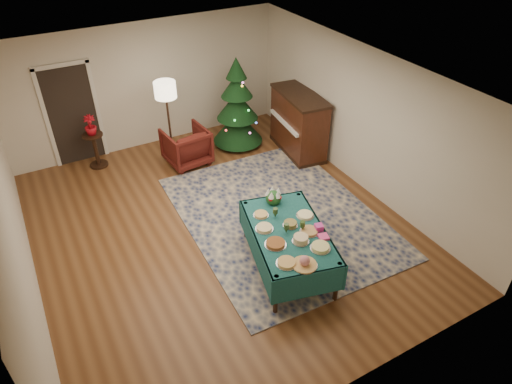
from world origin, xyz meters
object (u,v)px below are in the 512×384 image
armchair (186,145)px  floor_lamp (166,95)px  piano (299,124)px  christmas_tree (237,107)px  buffet_table (288,238)px  gift_box (319,228)px  potted_plant (91,129)px  side_table (96,151)px

armchair → floor_lamp: bearing=-45.7°
floor_lamp → piano: size_ratio=1.10×
armchair → piano: (2.33, -0.71, 0.22)m
armchair → christmas_tree: bearing=-176.7°
buffet_table → christmas_tree: size_ratio=1.03×
gift_box → potted_plant: bearing=116.0°
floor_lamp → christmas_tree: (1.56, -0.00, -0.61)m
gift_box → armchair: 3.94m
armchair → christmas_tree: (1.31, 0.20, 0.47)m
floor_lamp → potted_plant: bearing=157.6°
floor_lamp → gift_box: bearing=-78.4°
armchair → christmas_tree: size_ratio=0.43×
buffet_table → christmas_tree: (1.12, 3.87, 0.32)m
side_table → potted_plant: potted_plant is taller
christmas_tree → piano: christmas_tree is taller
potted_plant → christmas_tree: christmas_tree is taller
gift_box → christmas_tree: 4.15m
gift_box → armchair: size_ratio=0.13×
christmas_tree → buffet_table: bearing=-106.2°
christmas_tree → side_table: bearing=168.7°
armchair → side_table: armchair is taller
potted_plant → piano: (4.02, -1.51, -0.20)m
floor_lamp → buffet_table: bearing=-83.6°
side_table → potted_plant: size_ratio=1.79×
floor_lamp → side_table: (-1.45, 0.60, -1.16)m
armchair → buffet_table: bearing=87.4°
floor_lamp → piano: 2.86m
gift_box → potted_plant: 5.21m
christmas_tree → piano: bearing=-41.9°
potted_plant → buffet_table: bearing=-67.2°
side_table → piano: bearing=-20.6°
buffet_table → piano: 3.65m
potted_plant → gift_box: bearing=-64.0°
gift_box → piano: piano is taller
buffet_table → armchair: bearing=93.0°
side_table → gift_box: bearing=-64.0°
buffet_table → christmas_tree: 4.05m
potted_plant → piano: size_ratio=0.26×
buffet_table → gift_box: size_ratio=17.84×
gift_box → potted_plant: size_ratio=0.28×
armchair → floor_lamp: size_ratio=0.48×
buffet_table → potted_plant: (-1.88, 4.47, 0.28)m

